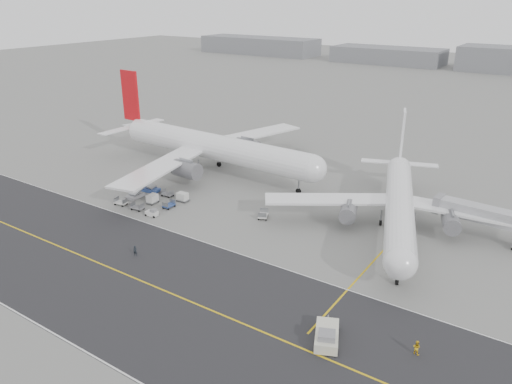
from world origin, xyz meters
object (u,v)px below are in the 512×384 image
Objects in this scene: airliner_a at (210,146)px; pushback_tug at (327,336)px; airliner_b at (399,203)px; jet_bridge at (482,216)px; ground_crew_b at (416,347)px; ground_crew_a at (135,251)px.

pushback_tug is at bearing -126.58° from airliner_a.
airliner_b is 2.90× the size of jet_bridge.
airliner_a reaches higher than airliner_b.
jet_bridge is at bearing -83.02° from ground_crew_b.
jet_bridge is at bearing 18.93° from ground_crew_a.
airliner_a is at bearing -25.25° from ground_crew_b.
airliner_b is at bearing -60.84° from ground_crew_b.
pushback_tug reaches higher than ground_crew_b.
ground_crew_a is 48.06m from ground_crew_b.
pushback_tug is at bearing 28.28° from ground_crew_b.
pushback_tug is (4.00, -38.38, -4.30)m from airliner_b.
ground_crew_a is (-33.67, -36.06, -4.30)m from airliner_b.
airliner_a is 70.71m from pushback_tug.
airliner_a reaches higher than pushback_tug.
ground_crew_b is at bearing -1.92° from pushback_tug.
jet_bridge is at bearing -3.36° from airliner_b.
ground_crew_b is (65.15, -40.18, -5.60)m from airliner_a.
pushback_tug reaches higher than ground_crew_a.
airliner_a reaches higher than ground_crew_b.
airliner_b is 14.54m from jet_bridge.
airliner_a is at bearing -177.77° from jet_bridge.
airliner_a is at bearing 154.12° from airliner_b.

